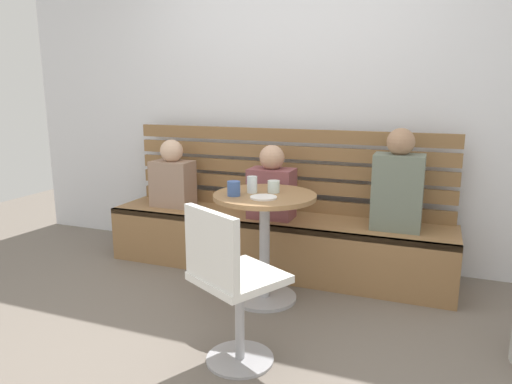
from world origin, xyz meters
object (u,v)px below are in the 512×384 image
cafe_table (265,226)px  person_child_middle (272,187)px  white_chair (229,282)px  plate_small (264,197)px  person_child_left (173,177)px  cup_glass_short (274,187)px  cup_water_clear (252,185)px  cup_mug_blue (234,189)px  person_adult (398,185)px  booth_bench (274,243)px

cafe_table → person_child_middle: size_ratio=1.31×
white_chair → plate_small: (-0.07, 0.68, 0.28)m
white_chair → person_child_left: person_child_left is taller
person_child_left → white_chair: bearing=-50.0°
cup_glass_short → plate_small: 0.19m
person_child_middle → cafe_table: bearing=-75.7°
white_chair → cup_glass_short: 0.93m
plate_small → cup_water_clear: bearing=135.1°
white_chair → cup_mug_blue: (-0.28, 0.68, 0.32)m
white_chair → plate_small: bearing=95.9°
person_adult → plate_small: 1.00m
person_adult → cup_mug_blue: size_ratio=7.51×
cafe_table → booth_bench: bearing=102.4°
cup_glass_short → person_adult: bearing=31.6°
plate_small → white_chair: bearing=-84.1°
booth_bench → person_child_left: 1.02m
white_chair → cup_mug_blue: bearing=111.9°
white_chair → plate_small: 0.74m
cup_glass_short → plate_small: (-0.00, -0.19, -0.03)m
booth_bench → cup_glass_short: size_ratio=33.75×
cafe_table → white_chair: white_chair is taller
cafe_table → plate_small: bearing=-73.2°
booth_bench → person_child_middle: person_child_middle is taller
white_chair → person_child_middle: bearing=100.2°
cafe_table → cup_glass_short: size_ratio=9.25×
cup_water_clear → cafe_table: bearing=-3.1°
booth_bench → cup_mug_blue: 0.87m
cup_mug_blue → cafe_table: bearing=36.2°
person_adult → cafe_table: bearing=-146.3°
white_chair → cup_mug_blue: white_chair is taller
cup_water_clear → person_adult: bearing=30.6°
cafe_table → plate_small: (0.04, -0.12, 0.23)m
cafe_table → cup_mug_blue: cup_mug_blue is taller
person_child_left → person_child_middle: person_child_left is taller
booth_bench → cup_water_clear: cup_water_clear is taller
person_child_left → cup_glass_short: size_ratio=7.06×
person_child_middle → white_chair: bearing=-79.8°
booth_bench → cafe_table: size_ratio=3.65×
person_child_middle → cup_glass_short: (0.16, -0.43, 0.10)m
person_adult → cup_water_clear: (-0.89, -0.52, 0.04)m
cafe_table → plate_small: plate_small is taller
plate_small → cup_mug_blue: bearing=180.0°
person_adult → person_child_middle: (-0.92, -0.03, -0.07)m
cup_mug_blue → cup_glass_short: 0.28m
person_adult → cup_water_clear: bearing=-149.4°
cup_mug_blue → person_child_left: bearing=142.1°
cup_mug_blue → plate_small: bearing=-0.0°
cup_glass_short → person_child_middle: bearing=110.9°
cup_water_clear → plate_small: cup_water_clear is taller
person_child_left → cup_glass_short: (1.07, -0.48, 0.09)m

